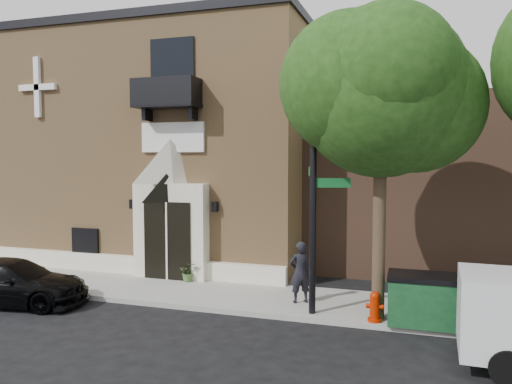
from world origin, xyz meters
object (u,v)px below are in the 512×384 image
black_sedan (11,282)px  dumpster (427,299)px  pedestrian_near (300,272)px  fire_hydrant (375,307)px  street_sign (314,186)px

black_sedan → dumpster: dumpster is taller
black_sedan → pedestrian_near: 8.29m
black_sedan → fire_hydrant: black_sedan is taller
black_sedan → street_sign: 9.08m
street_sign → dumpster: 3.92m
black_sedan → street_sign: bearing=-90.6°
fire_hydrant → pedestrian_near: 2.42m
street_sign → pedestrian_near: bearing=105.5°
street_sign → pedestrian_near: street_sign is taller
black_sedan → dumpster: 11.43m
pedestrian_near → black_sedan: bearing=-16.3°
fire_hydrant → dumpster: 1.27m
fire_hydrant → dumpster: size_ratio=0.40×
dumpster → pedestrian_near: bearing=165.4°
street_sign → dumpster: bearing=-18.0°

